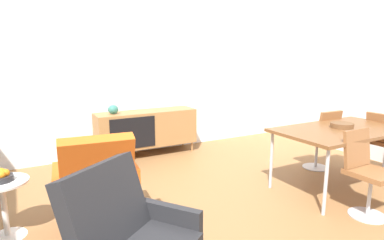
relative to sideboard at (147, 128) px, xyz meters
name	(u,v)px	position (x,y,z in m)	size (l,w,h in m)	color
ground_plane	(214,218)	(-0.17, -2.30, -0.44)	(8.32, 8.32, 0.00)	olive
wall_back	(128,68)	(-0.17, 0.30, 0.96)	(6.80, 0.12, 2.80)	white
sideboard	(147,128)	(0.00, 0.00, 0.00)	(1.60, 0.45, 0.72)	olive
vase_cobalt	(113,109)	(-0.52, 0.00, 0.35)	(0.16, 0.16, 0.14)	#337266
dining_table	(342,132)	(1.55, -2.38, 0.26)	(1.60, 0.90, 0.74)	brown
wooden_bowl_on_table	(342,125)	(1.58, -2.35, 0.33)	(0.26, 0.26, 0.06)	brown
dining_chair_far_end	(384,141)	(2.44, -2.38, 0.03)	(0.44, 0.41, 0.86)	brown
dining_chair_back_right	(321,137)	(1.90, -1.82, 0.03)	(0.42, 0.44, 0.86)	brown
dining_chair_front_left	(366,170)	(1.20, -2.94, 0.03)	(0.41, 0.43, 0.86)	brown
lounge_chair_red	(97,182)	(-1.22, -1.96, 0.03)	(0.77, 0.71, 0.95)	#D85919
side_table_round	(4,203)	(-1.96, -1.68, -0.12)	(0.44, 0.44, 0.52)	white
fruit_bowl	(1,176)	(-1.96, -1.68, 0.12)	(0.20, 0.20, 0.11)	#262628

